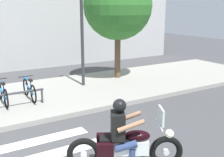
{
  "coord_description": "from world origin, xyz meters",
  "views": [
    {
      "loc": [
        -0.91,
        -4.63,
        3.11
      ],
      "look_at": [
        2.94,
        1.73,
        1.25
      ],
      "focal_mm": 45.01,
      "sensor_mm": 36.0,
      "label": 1
    }
  ],
  "objects_px": {
    "street_lamp": "(82,16)",
    "rider": "(122,129)",
    "bicycle_5": "(29,90)",
    "bicycle_4": "(3,93)",
    "tree_near_rack": "(118,6)",
    "motorcycle": "(126,147)"
  },
  "relations": [
    {
      "from": "bicycle_5",
      "to": "street_lamp",
      "type": "bearing_deg",
      "value": 16.96
    },
    {
      "from": "motorcycle",
      "to": "rider",
      "type": "distance_m",
      "value": 0.38
    },
    {
      "from": "street_lamp",
      "to": "rider",
      "type": "bearing_deg",
      "value": -108.15
    },
    {
      "from": "rider",
      "to": "street_lamp",
      "type": "bearing_deg",
      "value": 71.85
    },
    {
      "from": "bicycle_5",
      "to": "tree_near_rack",
      "type": "height_order",
      "value": "tree_near_rack"
    },
    {
      "from": "rider",
      "to": "tree_near_rack",
      "type": "xyz_separation_m",
      "value": [
        3.69,
        6.0,
        2.37
      ]
    },
    {
      "from": "rider",
      "to": "bicycle_5",
      "type": "bearing_deg",
      "value": 95.6
    },
    {
      "from": "rider",
      "to": "tree_near_rack",
      "type": "relative_size",
      "value": 0.31
    },
    {
      "from": "bicycle_5",
      "to": "street_lamp",
      "type": "height_order",
      "value": "street_lamp"
    },
    {
      "from": "rider",
      "to": "bicycle_5",
      "type": "distance_m",
      "value": 4.93
    },
    {
      "from": "bicycle_5",
      "to": "tree_near_rack",
      "type": "xyz_separation_m",
      "value": [
        4.17,
        1.11,
        2.73
      ]
    },
    {
      "from": "rider",
      "to": "street_lamp",
      "type": "relative_size",
      "value": 0.31
    },
    {
      "from": "tree_near_rack",
      "to": "bicycle_4",
      "type": "bearing_deg",
      "value": -167.56
    },
    {
      "from": "motorcycle",
      "to": "bicycle_4",
      "type": "distance_m",
      "value": 5.12
    },
    {
      "from": "street_lamp",
      "to": "tree_near_rack",
      "type": "xyz_separation_m",
      "value": [
        1.85,
        0.4,
        0.37
      ]
    },
    {
      "from": "bicycle_4",
      "to": "street_lamp",
      "type": "distance_m",
      "value": 4.0
    },
    {
      "from": "bicycle_4",
      "to": "bicycle_5",
      "type": "distance_m",
      "value": 0.84
    },
    {
      "from": "bicycle_4",
      "to": "tree_near_rack",
      "type": "bearing_deg",
      "value": 12.44
    },
    {
      "from": "rider",
      "to": "street_lamp",
      "type": "distance_m",
      "value": 6.22
    },
    {
      "from": "motorcycle",
      "to": "tree_near_rack",
      "type": "distance_m",
      "value": 7.55
    },
    {
      "from": "bicycle_5",
      "to": "street_lamp",
      "type": "xyz_separation_m",
      "value": [
        2.31,
        0.71,
        2.35
      ]
    },
    {
      "from": "bicycle_5",
      "to": "rider",
      "type": "bearing_deg",
      "value": -84.4
    }
  ]
}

